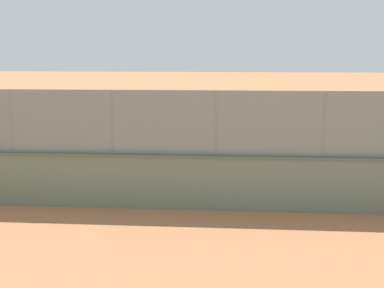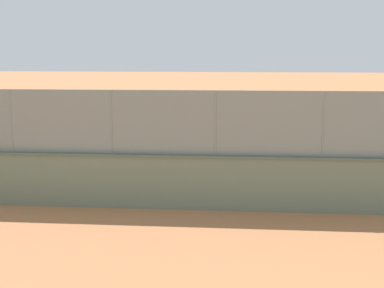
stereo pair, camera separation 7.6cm
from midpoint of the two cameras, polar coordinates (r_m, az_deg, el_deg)
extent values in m
plane|color=#B27247|center=(22.97, 3.20, -0.83)|extent=(260.00, 260.00, 0.00)
cube|color=slate|center=(14.19, -3.51, -4.62)|extent=(28.08, 1.47, 1.56)
cube|color=#556151|center=(14.00, -3.55, -1.37)|extent=(28.08, 1.53, 0.08)
cube|color=gray|center=(13.83, -3.59, 2.61)|extent=(27.51, 1.10, 1.88)
cylinder|color=gray|center=(13.96, 15.42, 2.33)|extent=(0.07, 0.07, 1.88)
cylinder|color=gray|center=(13.71, 2.76, 2.55)|extent=(0.07, 0.07, 1.88)
cylinder|color=gray|center=(14.13, -9.75, 2.64)|extent=(0.07, 0.07, 1.88)
cylinder|color=gray|center=(15.17, -21.04, 2.62)|extent=(0.07, 0.07, 1.88)
cylinder|color=black|center=(17.97, -9.70, -2.84)|extent=(0.21, 0.21, 0.78)
cylinder|color=black|center=(17.79, -9.45, -2.96)|extent=(0.21, 0.21, 0.78)
cylinder|color=#D14C42|center=(17.74, -9.64, -0.75)|extent=(0.48, 0.48, 0.58)
cylinder|color=brown|center=(17.96, -10.18, -0.25)|extent=(0.48, 0.42, 0.17)
cylinder|color=brown|center=(17.33, -10.16, -0.64)|extent=(0.48, 0.42, 0.17)
sphere|color=brown|center=(17.66, -9.68, 0.52)|extent=(0.22, 0.22, 0.22)
cylinder|color=navy|center=(17.65, -9.69, 0.83)|extent=(0.33, 0.33, 0.05)
cylinder|color=black|center=(17.26, -10.71, -0.70)|extent=(0.25, 0.22, 0.04)
ellipsoid|color=#333338|center=(17.18, -11.39, -0.78)|extent=(0.25, 0.22, 0.24)
cylinder|color=#B2B2B2|center=(24.26, 8.98, 0.52)|extent=(0.21, 0.21, 0.72)
cylinder|color=#B2B2B2|center=(24.16, 9.39, 0.47)|extent=(0.21, 0.21, 0.72)
cylinder|color=#429951|center=(24.12, 9.23, 1.95)|extent=(0.47, 0.47, 0.53)
cylinder|color=brown|center=(24.20, 8.61, 2.25)|extent=(0.35, 0.48, 0.16)
cylinder|color=brown|center=(23.71, 9.46, 2.06)|extent=(0.35, 0.48, 0.16)
sphere|color=brown|center=(24.07, 9.26, 2.82)|extent=(0.20, 0.20, 0.20)
cylinder|color=navy|center=(24.05, 9.26, 3.02)|extent=(0.29, 0.29, 0.05)
sphere|color=#3399D8|center=(17.11, -11.66, -4.52)|extent=(0.23, 0.23, 0.23)
cube|color=#4C6B4C|center=(15.91, 16.33, -4.62)|extent=(1.61, 0.44, 0.06)
cube|color=#4C6B4C|center=(15.70, 16.49, -3.99)|extent=(1.60, 0.10, 0.40)
cube|color=#333338|center=(16.11, 18.53, -5.38)|extent=(0.07, 0.38, 0.45)
cube|color=#333338|center=(15.85, 14.01, -5.40)|extent=(0.07, 0.38, 0.45)
camera|label=1|loc=(0.04, -90.12, -0.02)|focal=44.31mm
camera|label=2|loc=(0.04, 89.88, 0.02)|focal=44.31mm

